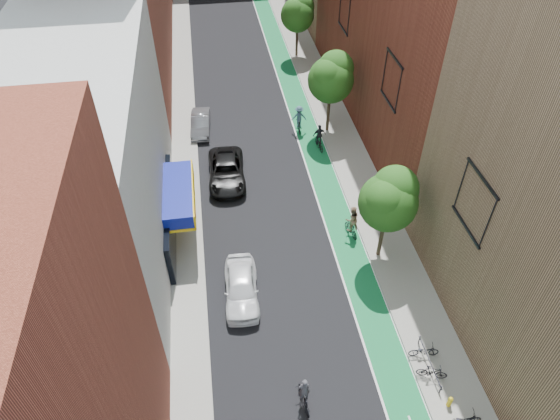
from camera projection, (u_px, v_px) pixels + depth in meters
name	position (u px, v px, depth m)	size (l,w,h in m)	color
bike_lane	(303.00, 120.00, 42.28)	(2.00, 68.00, 0.01)	#15783F
sidewalk_left	(184.00, 129.00, 41.09)	(2.00, 68.00, 0.15)	gray
sidewalk_right	(332.00, 117.00, 42.52)	(3.00, 68.00, 0.15)	gray
building_left_near_red	(2.00, 402.00, 15.46)	(8.00, 10.00, 16.00)	maroon
building_left_white	(83.00, 164.00, 27.76)	(8.00, 20.00, 12.00)	silver
tree_near	(389.00, 198.00, 27.67)	(3.40, 3.36, 6.42)	#332619
tree_mid	(331.00, 76.00, 37.74)	(3.55, 3.53, 6.74)	#332619
tree_far	(298.00, 12.00, 48.22)	(3.30, 3.25, 6.21)	#332619
parked_car_white	(241.00, 287.00, 27.94)	(1.87, 4.65, 1.58)	white
parked_car_black	(227.00, 171.00, 35.79)	(2.55, 5.53, 1.54)	black
parked_car_silver	(201.00, 123.00, 40.63)	(1.45, 4.16, 1.37)	gray
cyclist_lead	(304.00, 396.00, 23.34)	(0.75, 1.74, 1.95)	black
cyclist_lane_near	(352.00, 222.00, 31.52)	(1.06, 1.58, 2.22)	black
cyclist_lane_mid	(319.00, 140.00, 38.72)	(1.04, 1.74, 2.06)	black
cyclist_lane_far	(299.00, 120.00, 40.38)	(1.27, 1.65, 2.23)	black
parked_bike_near	(463.00, 420.00, 22.52)	(0.63, 1.80, 0.95)	black
parked_bike_mid	(432.00, 372.00, 24.30)	(0.42, 1.50, 0.90)	black
parked_bike_far	(424.00, 351.00, 25.22)	(0.54, 1.55, 0.82)	black
fire_hydrant	(450.00, 401.00, 23.30)	(0.23, 0.23, 0.67)	gold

